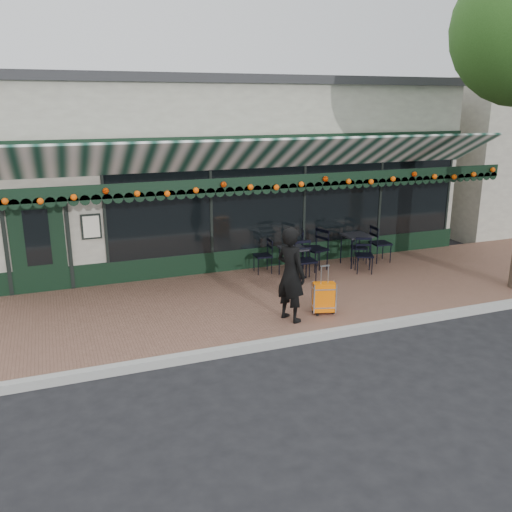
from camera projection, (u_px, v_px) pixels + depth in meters
name	position (u px, v px, depth m)	size (l,w,h in m)	color
ground	(328.00, 336.00, 9.81)	(80.00, 80.00, 0.00)	black
sidewalk	(284.00, 297.00, 11.59)	(18.00, 4.00, 0.15)	brown
curb	(330.00, 334.00, 9.72)	(18.00, 0.16, 0.15)	#9E9E99
restaurant_building	(206.00, 165.00, 16.23)	(12.00, 9.60, 4.50)	gray
woman	(291.00, 274.00, 9.93)	(0.65, 0.43, 1.78)	black
suitcase	(324.00, 298.00, 10.38)	(0.47, 0.34, 0.96)	orange
cafe_table_a	(356.00, 238.00, 13.41)	(0.63, 0.63, 0.78)	black
cafe_table_b	(293.00, 251.00, 12.51)	(0.57, 0.57, 0.70)	black
chair_a_left	(316.00, 250.00, 13.09)	(0.50, 0.50, 1.00)	black
chair_a_right	(359.00, 248.00, 13.68)	(0.39, 0.39, 0.78)	black
chair_a_front	(364.00, 256.00, 12.88)	(0.42, 0.42, 0.84)	black
chair_a_extra	(381.00, 244.00, 13.77)	(0.47, 0.47, 0.94)	black
chair_b_left	(263.00, 256.00, 12.88)	(0.41, 0.41, 0.82)	black
chair_b_right	(311.00, 249.00, 13.20)	(0.49, 0.49, 0.99)	black
chair_b_front	(305.00, 261.00, 12.29)	(0.46, 0.46, 0.91)	black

